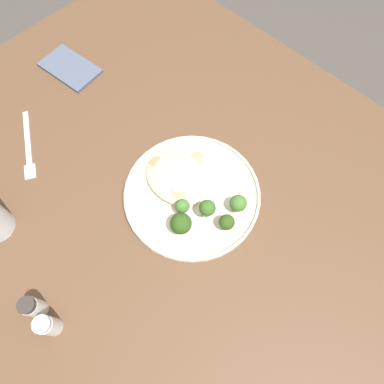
{
  "coord_description": "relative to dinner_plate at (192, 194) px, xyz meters",
  "views": [
    {
      "loc": [
        -0.2,
        0.22,
        1.42
      ],
      "look_at": [
        0.02,
        -0.01,
        0.76
      ],
      "focal_mm": 32.82,
      "sensor_mm": 36.0,
      "label": 1
    }
  ],
  "objects": [
    {
      "name": "ground",
      "position": [
        -0.02,
        0.01,
        -0.75
      ],
      "size": [
        6.0,
        6.0,
        0.0
      ],
      "primitive_type": "plane",
      "color": "#47423D"
    },
    {
      "name": "wooden_dining_table",
      "position": [
        -0.02,
        0.01,
        -0.09
      ],
      "size": [
        1.4,
        1.0,
        0.74
      ],
      "color": "brown",
      "rests_on": "ground"
    },
    {
      "name": "dinner_plate",
      "position": [
        0.0,
        0.0,
        0.0
      ],
      "size": [
        0.29,
        0.29,
        0.02
      ],
      "color": "beige",
      "rests_on": "wooden_dining_table"
    },
    {
      "name": "noodle_bed",
      "position": [
        0.05,
        -0.0,
        0.01
      ],
      "size": [
        0.15,
        0.12,
        0.02
      ],
      "color": "beige",
      "rests_on": "dinner_plate"
    },
    {
      "name": "seared_scallop_right_edge",
      "position": [
        0.08,
        -0.03,
        0.01
      ],
      "size": [
        0.03,
        0.03,
        0.02
      ],
      "color": "#E5C689",
      "rests_on": "dinner_plate"
    },
    {
      "name": "seared_scallop_left_edge",
      "position": [
        -0.0,
        -0.01,
        0.01
      ],
      "size": [
        0.03,
        0.03,
        0.02
      ],
      "color": "beige",
      "rests_on": "dinner_plate"
    },
    {
      "name": "seared_scallop_on_noodles",
      "position": [
        0.08,
        0.03,
        0.01
      ],
      "size": [
        0.03,
        0.03,
        0.01
      ],
      "color": "#E5C689",
      "rests_on": "dinner_plate"
    },
    {
      "name": "seared_scallop_tilted_round",
      "position": [
        0.1,
        0.01,
        0.01
      ],
      "size": [
        0.03,
        0.03,
        0.02
      ],
      "color": "#DBB77A",
      "rests_on": "dinner_plate"
    },
    {
      "name": "seared_scallop_large_seared",
      "position": [
        0.05,
        -0.02,
        0.01
      ],
      "size": [
        0.03,
        0.03,
        0.02
      ],
      "color": "#E5C689",
      "rests_on": "dinner_plate"
    },
    {
      "name": "seared_scallop_tiny_bay",
      "position": [
        0.05,
        -0.07,
        0.01
      ],
      "size": [
        0.03,
        0.03,
        0.01
      ],
      "color": "beige",
      "rests_on": "dinner_plate"
    },
    {
      "name": "seared_scallop_rear_pale",
      "position": [
        0.02,
        0.02,
        0.01
      ],
      "size": [
        0.03,
        0.03,
        0.02
      ],
      "color": "beige",
      "rests_on": "dinner_plate"
    },
    {
      "name": "broccoli_floret_beside_noodles",
      "position": [
        -0.01,
        0.04,
        0.03
      ],
      "size": [
        0.03,
        0.03,
        0.04
      ],
      "color": "#7A994C",
      "rests_on": "dinner_plate"
    },
    {
      "name": "broccoli_floret_small_sprig",
      "position": [
        -0.06,
        0.01,
        0.04
      ],
      "size": [
        0.03,
        0.03,
        0.06
      ],
      "color": "#89A356",
      "rests_on": "dinner_plate"
    },
    {
      "name": "broccoli_floret_front_edge",
      "position": [
        -0.04,
        0.07,
        0.03
      ],
      "size": [
        0.04,
        0.04,
        0.05
      ],
      "color": "#7A994C",
      "rests_on": "dinner_plate"
    },
    {
      "name": "broccoli_floret_near_rim",
      "position": [
        -0.1,
        0.0,
        0.03
      ],
      "size": [
        0.03,
        0.03,
        0.04
      ],
      "color": "#89A356",
      "rests_on": "dinner_plate"
    },
    {
      "name": "broccoli_floret_split_head",
      "position": [
        -0.09,
        -0.04,
        0.03
      ],
      "size": [
        0.03,
        0.03,
        0.05
      ],
      "color": "#89A356",
      "rests_on": "dinner_plate"
    },
    {
      "name": "onion_sliver_curled_piece",
      "position": [
        -0.09,
        -0.01,
        0.01
      ],
      "size": [
        0.02,
        0.04,
        0.0
      ],
      "primitive_type": "cube",
      "rotation": [
        0.0,
        0.0,
        4.35
      ],
      "color": "silver",
      "rests_on": "dinner_plate"
    },
    {
      "name": "onion_sliver_long_sliver",
      "position": [
        -0.05,
        0.0,
        0.01
      ],
      "size": [
        0.03,
        0.05,
        0.0
      ],
      "primitive_type": "cube",
      "rotation": [
        0.0,
        0.0,
        1.11
      ],
      "color": "silver",
      "rests_on": "dinner_plate"
    },
    {
      "name": "dinner_fork",
      "position": [
        0.35,
        0.17,
        -0.01
      ],
      "size": [
        0.17,
        0.11,
        0.0
      ],
      "color": "silver",
      "rests_on": "wooden_dining_table"
    },
    {
      "name": "folded_napkin",
      "position": [
        0.48,
        -0.04,
        -0.0
      ],
      "size": [
        0.16,
        0.11,
        0.01
      ],
      "primitive_type": "cube",
      "rotation": [
        0.0,
        0.0,
        0.11
      ],
      "color": "#4C566B",
      "rests_on": "wooden_dining_table"
    },
    {
      "name": "salt_shaker",
      "position": [
        -0.0,
        0.36,
        0.02
      ],
      "size": [
        0.03,
        0.03,
        0.07
      ],
      "color": "white",
      "rests_on": "wooden_dining_table"
    },
    {
      "name": "pepper_shaker",
      "position": [
        0.04,
        0.36,
        0.02
      ],
      "size": [
        0.03,
        0.03,
        0.07
      ],
      "color": "white",
      "rests_on": "wooden_dining_table"
    }
  ]
}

